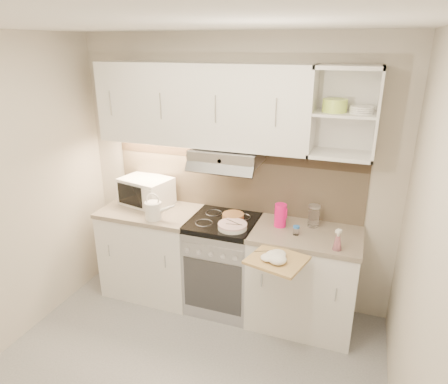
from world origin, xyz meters
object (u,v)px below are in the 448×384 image
object	(u,v)px
electric_range	(223,263)
cutting_board	(277,260)
microwave	(146,191)
watering_can	(154,210)
plate_stack	(232,226)
spray_bottle	(338,241)
glass_jar	(314,216)
pink_pitcher	(280,215)

from	to	relation	value
electric_range	cutting_board	world-z (taller)	electric_range
electric_range	microwave	distance (m)	1.04
electric_range	watering_can	xyz separation A→B (m)	(-0.60, -0.19, 0.54)
plate_stack	spray_bottle	size ratio (longest dim) A/B	1.35
spray_bottle	microwave	bearing A→B (deg)	-167.16
watering_can	plate_stack	world-z (taller)	watering_can
spray_bottle	cutting_board	bearing A→B (deg)	-124.03
watering_can	cutting_board	distance (m)	1.25
glass_jar	pink_pitcher	bearing A→B (deg)	-160.57
glass_jar	cutting_board	bearing A→B (deg)	-105.80
plate_stack	spray_bottle	distance (m)	0.89
glass_jar	watering_can	bearing A→B (deg)	-166.58
microwave	cutting_board	bearing A→B (deg)	-9.68
glass_jar	plate_stack	bearing A→B (deg)	-156.41
microwave	plate_stack	size ratio (longest dim) A/B	2.11
electric_range	plate_stack	distance (m)	0.51
electric_range	cutting_board	bearing A→B (deg)	-38.81
watering_can	spray_bottle	size ratio (longest dim) A/B	1.56
pink_pitcher	spray_bottle	xyz separation A→B (m)	(0.51, -0.27, -0.03)
microwave	pink_pitcher	bearing A→B (deg)	9.89
pink_pitcher	cutting_board	world-z (taller)	pink_pitcher
microwave	watering_can	size ratio (longest dim) A/B	1.82
spray_bottle	pink_pitcher	bearing A→B (deg)	175.21
watering_can	cutting_board	bearing A→B (deg)	-21.43
electric_range	glass_jar	world-z (taller)	glass_jar
watering_can	plate_stack	bearing A→B (deg)	-3.78
electric_range	watering_can	size ratio (longest dim) A/B	3.07
watering_can	pink_pitcher	xyz separation A→B (m)	(1.11, 0.23, 0.01)
plate_stack	pink_pitcher	distance (m)	0.43
microwave	pink_pitcher	world-z (taller)	microwave
watering_can	cutting_board	size ratio (longest dim) A/B	0.73
pink_pitcher	spray_bottle	bearing A→B (deg)	-24.30
electric_range	microwave	size ratio (longest dim) A/B	1.69
electric_range	glass_jar	bearing A→B (deg)	10.41
microwave	watering_can	world-z (taller)	microwave
microwave	spray_bottle	size ratio (longest dim) A/B	2.84
pink_pitcher	glass_jar	distance (m)	0.29
microwave	pink_pitcher	xyz separation A→B (m)	(1.36, -0.07, -0.03)
cutting_board	watering_can	bearing A→B (deg)	-179.61
plate_stack	pink_pitcher	world-z (taller)	pink_pitcher
cutting_board	glass_jar	bearing A→B (deg)	88.61
spray_bottle	glass_jar	bearing A→B (deg)	145.64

